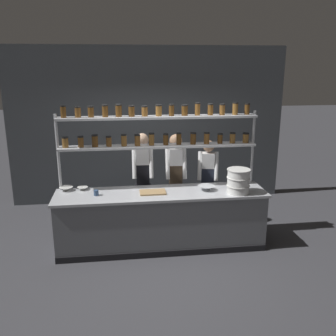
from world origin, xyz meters
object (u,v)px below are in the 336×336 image
serving_cup_front (96,193)px  chef_right (208,178)px  chef_left (143,175)px  prep_bowl_center_front (206,188)px  prep_bowl_near_left (83,188)px  container_stack (238,181)px  prep_bowl_center_back (66,189)px  chef_center (176,175)px  spice_shelf_unit (158,132)px  cutting_board (153,192)px

serving_cup_front → chef_right: bearing=21.2°
chef_left → prep_bowl_center_front: bearing=-35.1°
prep_bowl_near_left → container_stack: bearing=-10.9°
prep_bowl_center_back → chef_center: bearing=11.6°
spice_shelf_unit → chef_center: 0.93m
chef_center → cutting_board: 0.80m
spice_shelf_unit → prep_bowl_center_back: 1.70m
spice_shelf_unit → serving_cup_front: (-0.99, -0.35, -0.84)m
prep_bowl_near_left → prep_bowl_center_front: (1.94, -0.27, 0.01)m
chef_left → container_stack: bearing=-31.0°
chef_left → prep_bowl_center_back: chef_left is taller
chef_left → prep_bowl_center_back: size_ratio=8.19×
chef_left → chef_right: chef_left is taller
spice_shelf_unit → prep_bowl_center_front: spice_shelf_unit is taller
prep_bowl_near_left → prep_bowl_center_back: prep_bowl_center_back is taller
container_stack → serving_cup_front: 2.18m
prep_bowl_near_left → prep_bowl_center_front: prep_bowl_center_front is taller
chef_center → container_stack: (0.85, -0.83, 0.12)m
chef_right → cutting_board: bearing=-130.7°
container_stack → prep_bowl_center_back: size_ratio=1.81×
chef_center → prep_bowl_center_front: chef_center is taller
spice_shelf_unit → cutting_board: spice_shelf_unit is taller
prep_bowl_center_back → cutting_board: bearing=-12.2°
spice_shelf_unit → chef_center: bearing=43.5°
spice_shelf_unit → chef_right: size_ratio=2.01×
cutting_board → prep_bowl_center_back: (-1.34, 0.29, 0.02)m
spice_shelf_unit → container_stack: (1.18, -0.51, -0.69)m
chef_left → chef_right: bearing=1.4°
chef_center → serving_cup_front: size_ratio=20.32×
cutting_board → prep_bowl_center_front: size_ratio=1.50×
cutting_board → prep_bowl_center_back: size_ratio=1.90×
chef_right → prep_bowl_center_front: 0.74m
container_stack → cutting_board: bearing=172.7°
chef_left → chef_center: 0.57m
chef_left → cutting_board: size_ratio=4.31×
prep_bowl_center_front → cutting_board: bearing=-178.3°
prep_bowl_center_front → prep_bowl_center_back: prep_bowl_center_front is taller
container_stack → prep_bowl_center_front: size_ratio=1.43×
spice_shelf_unit → container_stack: spice_shelf_unit is taller
chef_center → chef_right: (0.59, 0.08, -0.09)m
cutting_board → prep_bowl_near_left: 1.13m
cutting_board → serving_cup_front: 0.86m
container_stack → prep_bowl_near_left: 2.45m
chef_right → prep_bowl_center_front: (-0.20, -0.71, 0.06)m
prep_bowl_near_left → spice_shelf_unit: bearing=2.4°
chef_right → prep_bowl_center_back: size_ratio=7.48×
chef_center → prep_bowl_center_back: 1.84m
chef_center → cutting_board: bearing=-121.9°
chef_center → serving_cup_front: chef_center is taller
chef_left → cutting_board: 0.76m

